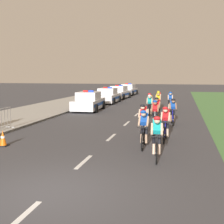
% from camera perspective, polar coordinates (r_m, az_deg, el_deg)
% --- Properties ---
extents(ground_plane, '(160.00, 160.00, 0.00)m').
position_cam_1_polar(ground_plane, '(7.79, -11.64, -14.58)').
color(ground_plane, '#424247').
extents(sidewalk_slab, '(5.07, 60.00, 0.12)m').
position_cam_1_polar(sidewalk_slab, '(23.35, -14.46, 0.03)').
color(sidewalk_slab, '#A3A099').
rests_on(sidewalk_slab, ground).
extents(kerb_edge, '(0.16, 60.00, 0.13)m').
position_cam_1_polar(kerb_edge, '(22.33, -8.85, -0.13)').
color(kerb_edge, '#9E9E99').
rests_on(kerb_edge, ground).
extents(lane_markings_centre, '(0.14, 29.60, 0.01)m').
position_cam_1_polar(lane_markings_centre, '(19.66, 3.81, -1.23)').
color(lane_markings_centre, white).
rests_on(lane_markings_centre, ground).
extents(cyclist_lead, '(0.44, 1.72, 1.56)m').
position_cam_1_polar(cyclist_lead, '(10.20, 8.40, -4.69)').
color(cyclist_lead, black).
rests_on(cyclist_lead, ground).
extents(cyclist_second, '(0.42, 1.72, 1.56)m').
position_cam_1_polar(cyclist_second, '(11.77, 6.01, -3.07)').
color(cyclist_second, black).
rests_on(cyclist_second, ground).
extents(cyclist_third, '(0.42, 1.72, 1.56)m').
position_cam_1_polar(cyclist_third, '(13.11, 10.03, -2.08)').
color(cyclist_third, black).
rests_on(cyclist_third, ground).
extents(cyclist_fourth, '(0.42, 1.72, 1.56)m').
position_cam_1_polar(cyclist_fourth, '(14.01, 5.88, -1.42)').
color(cyclist_fourth, black).
rests_on(cyclist_fourth, ground).
extents(cyclist_fifth, '(0.43, 1.72, 1.56)m').
position_cam_1_polar(cyclist_fifth, '(16.21, 8.09, -0.28)').
color(cyclist_fifth, black).
rests_on(cyclist_fifth, ground).
extents(cyclist_sixth, '(0.43, 1.72, 1.56)m').
position_cam_1_polar(cyclist_sixth, '(18.10, 8.48, 0.48)').
color(cyclist_sixth, black).
rests_on(cyclist_sixth, ground).
extents(cyclist_seventh, '(0.45, 1.72, 1.56)m').
position_cam_1_polar(cyclist_seventh, '(17.44, 11.35, 0.17)').
color(cyclist_seventh, black).
rests_on(cyclist_seventh, ground).
extents(cyclist_eighth, '(0.44, 1.72, 1.56)m').
position_cam_1_polar(cyclist_eighth, '(20.37, 7.07, 1.24)').
color(cyclist_eighth, black).
rests_on(cyclist_eighth, ground).
extents(cyclist_ninth, '(0.42, 1.72, 1.56)m').
position_cam_1_polar(cyclist_ninth, '(21.85, 7.12, 1.64)').
color(cyclist_ninth, black).
rests_on(cyclist_ninth, ground).
extents(cyclist_tenth, '(0.43, 1.72, 1.56)m').
position_cam_1_polar(cyclist_tenth, '(23.86, 10.89, 2.03)').
color(cyclist_tenth, black).
rests_on(cyclist_tenth, ground).
extents(cyclist_eleventh, '(0.45, 1.72, 1.56)m').
position_cam_1_polar(cyclist_eleventh, '(23.26, 8.64, 1.95)').
color(cyclist_eleventh, black).
rests_on(cyclist_eleventh, ground).
extents(cyclist_twelfth, '(0.42, 1.72, 1.56)m').
position_cam_1_polar(cyclist_twelfth, '(24.91, 8.75, 2.29)').
color(cyclist_twelfth, black).
rests_on(cyclist_twelfth, ground).
extents(police_car_nearest, '(2.15, 4.48, 1.59)m').
position_cam_1_polar(police_car_nearest, '(23.98, -4.39, 1.91)').
color(police_car_nearest, silver).
rests_on(police_car_nearest, ground).
extents(police_car_second, '(2.01, 4.41, 1.59)m').
position_cam_1_polar(police_car_second, '(30.12, -0.77, 3.00)').
color(police_car_second, white).
rests_on(police_car_second, ground).
extents(police_car_third, '(2.26, 4.52, 1.59)m').
position_cam_1_polar(police_car_third, '(35.55, 1.36, 3.63)').
color(police_car_third, white).
rests_on(police_car_third, ground).
extents(police_car_furthest, '(2.17, 4.48, 1.59)m').
position_cam_1_polar(police_car_furthest, '(41.74, 3.10, 4.15)').
color(police_car_furthest, silver).
rests_on(police_car_furthest, ground).
extents(traffic_cone_near, '(0.36, 0.36, 0.64)m').
position_cam_1_polar(traffic_cone_near, '(12.91, -19.84, -4.69)').
color(traffic_cone_near, black).
rests_on(traffic_cone_near, ground).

